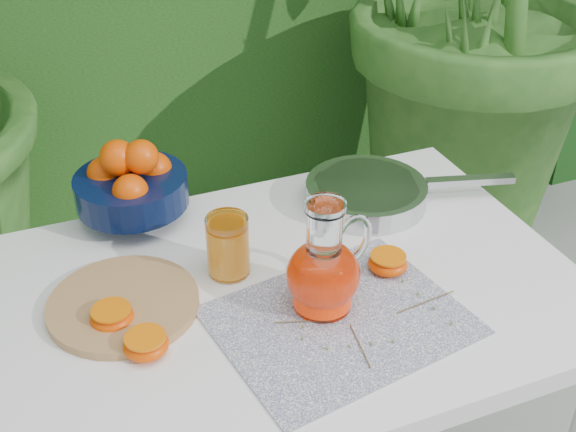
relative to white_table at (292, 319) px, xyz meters
name	(u,v)px	position (x,y,z in m)	size (l,w,h in m)	color
white_table	(292,319)	(0.00, 0.00, 0.00)	(1.00, 0.70, 0.75)	white
placemat	(340,320)	(0.04, -0.12, 0.08)	(0.39, 0.31, 0.00)	#0C1646
cutting_board	(123,304)	(-0.29, 0.05, 0.09)	(0.25, 0.25, 0.02)	#A4704A
fruit_bowl	(131,183)	(-0.21, 0.31, 0.16)	(0.26, 0.26, 0.17)	black
juice_pitcher	(324,271)	(0.03, -0.07, 0.16)	(0.19, 0.16, 0.20)	white
juice_tumbler	(228,246)	(-0.09, 0.07, 0.14)	(0.10, 0.10, 0.11)	white
saute_pan	(368,192)	(0.25, 0.19, 0.11)	(0.46, 0.31, 0.05)	#B1B2B6
orange_halves	(222,306)	(-0.14, -0.03, 0.10)	(0.57, 0.17, 0.03)	#F45302
thyme_sprigs	(366,321)	(0.07, -0.14, 0.09)	(0.31, 0.18, 0.01)	brown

